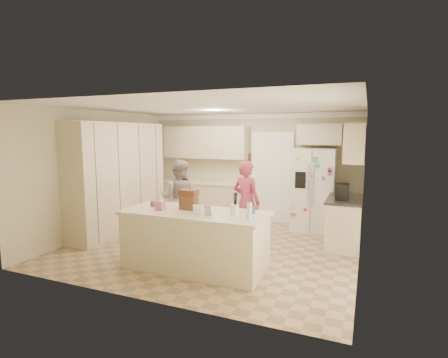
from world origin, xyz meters
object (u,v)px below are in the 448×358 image
at_px(dollhouse_body, 189,202).
at_px(island_base, 195,241).
at_px(tissue_box, 160,205).
at_px(refrigerator, 313,190).
at_px(teen_boy, 179,198).
at_px(coffee_maker, 342,192).
at_px(utensil_crock, 235,209).
at_px(teen_girl, 246,202).

bearing_deg(dollhouse_body, island_base, -33.69).
height_order(tissue_box, dollhouse_body, dollhouse_body).
distance_m(refrigerator, teen_boy, 2.92).
height_order(island_base, dollhouse_body, dollhouse_body).
height_order(coffee_maker, dollhouse_body, coffee_maker).
distance_m(island_base, utensil_crock, 0.86).
relative_size(island_base, tissue_box, 15.71).
bearing_deg(dollhouse_body, teen_girl, 72.71).
relative_size(utensil_crock, teen_boy, 0.09).
relative_size(refrigerator, coffee_maker, 6.00).
xyz_separation_m(coffee_maker, teen_boy, (-3.15, -0.45, -0.28)).
xyz_separation_m(refrigerator, teen_girl, (-1.07, -1.40, -0.10)).
relative_size(dollhouse_body, teen_girl, 0.16).
bearing_deg(tissue_box, utensil_crock, 7.13).
bearing_deg(tissue_box, teen_girl, 62.91).
bearing_deg(teen_girl, utensil_crock, 117.64).
distance_m(dollhouse_body, teen_boy, 1.67).
height_order(utensil_crock, teen_girl, teen_girl).
height_order(coffee_maker, island_base, coffee_maker).
bearing_deg(island_base, teen_girl, 78.85).
xyz_separation_m(island_base, teen_boy, (-1.10, 1.45, 0.35)).
bearing_deg(teen_boy, teen_girl, 171.13).
height_order(teen_boy, teen_girl, teen_girl).
bearing_deg(utensil_crock, refrigerator, 76.02).
bearing_deg(teen_boy, tissue_box, 95.17).
bearing_deg(island_base, tissue_box, -169.70).
relative_size(island_base, teen_boy, 1.38).
bearing_deg(tissue_box, island_base, 10.30).
height_order(coffee_maker, teen_girl, teen_girl).
bearing_deg(coffee_maker, teen_boy, -171.87).
distance_m(tissue_box, teen_boy, 1.66).
xyz_separation_m(tissue_box, teen_girl, (0.86, 1.69, -0.19)).
height_order(utensil_crock, teen_boy, teen_boy).
relative_size(island_base, utensil_crock, 14.67).
relative_size(tissue_box, teen_boy, 0.09).
bearing_deg(teen_girl, island_base, 94.11).
height_order(island_base, teen_girl, teen_girl).
bearing_deg(teen_girl, teen_boy, 20.79).
xyz_separation_m(refrigerator, tissue_box, (-1.93, -3.08, 0.10)).
bearing_deg(island_base, refrigerator, 65.17).
bearing_deg(dollhouse_body, tissue_box, -153.43).
distance_m(utensil_crock, teen_girl, 1.59).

